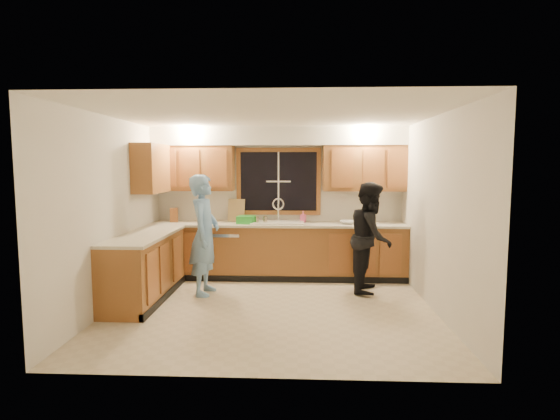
% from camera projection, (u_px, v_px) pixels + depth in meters
% --- Properties ---
extents(floor, '(4.20, 4.20, 0.00)m').
position_uv_depth(floor, '(272.00, 308.00, 5.73)').
color(floor, '#C3B396').
rests_on(floor, ground).
extents(ceiling, '(4.20, 4.20, 0.00)m').
position_uv_depth(ceiling, '(271.00, 115.00, 5.48)').
color(ceiling, white).
extents(wall_back, '(4.20, 0.00, 4.20)m').
position_uv_depth(wall_back, '(279.00, 202.00, 7.49)').
color(wall_back, silver).
rests_on(wall_back, ground).
extents(wall_left, '(0.00, 3.80, 3.80)m').
position_uv_depth(wall_left, '(111.00, 213.00, 5.70)').
color(wall_left, silver).
rests_on(wall_left, ground).
extents(wall_right, '(0.00, 3.80, 3.80)m').
position_uv_depth(wall_right, '(437.00, 215.00, 5.51)').
color(wall_right, silver).
rests_on(wall_right, ground).
extents(base_cabinets_back, '(4.20, 0.60, 0.88)m').
position_uv_depth(base_cabinets_back, '(278.00, 252.00, 7.27)').
color(base_cabinets_back, '#92592A').
rests_on(base_cabinets_back, ground).
extents(base_cabinets_left, '(0.60, 1.90, 0.88)m').
position_uv_depth(base_cabinets_left, '(145.00, 268.00, 6.11)').
color(base_cabinets_left, '#92592A').
rests_on(base_cabinets_left, ground).
extents(countertop_back, '(4.20, 0.63, 0.04)m').
position_uv_depth(countertop_back, '(278.00, 224.00, 7.21)').
color(countertop_back, beige).
rests_on(countertop_back, base_cabinets_back).
extents(countertop_left, '(0.63, 1.90, 0.04)m').
position_uv_depth(countertop_left, '(145.00, 235.00, 6.07)').
color(countertop_left, beige).
rests_on(countertop_left, base_cabinets_left).
extents(upper_cabinets_left, '(1.35, 0.33, 0.75)m').
position_uv_depth(upper_cabinets_left, '(194.00, 168.00, 7.34)').
color(upper_cabinets_left, '#92592A').
rests_on(upper_cabinets_left, wall_back).
extents(upper_cabinets_right, '(1.35, 0.33, 0.75)m').
position_uv_depth(upper_cabinets_right, '(364.00, 168.00, 7.21)').
color(upper_cabinets_right, '#92592A').
rests_on(upper_cabinets_right, wall_back).
extents(upper_cabinets_return, '(0.33, 0.90, 0.75)m').
position_uv_depth(upper_cabinets_return, '(151.00, 168.00, 6.75)').
color(upper_cabinets_return, '#92592A').
rests_on(upper_cabinets_return, wall_left).
extents(soffit, '(4.20, 0.35, 0.30)m').
position_uv_depth(soffit, '(278.00, 136.00, 7.21)').
color(soffit, white).
rests_on(soffit, wall_back).
extents(window_frame, '(1.44, 0.03, 1.14)m').
position_uv_depth(window_frame, '(278.00, 181.00, 7.45)').
color(window_frame, black).
rests_on(window_frame, wall_back).
extents(sink, '(0.86, 0.52, 0.57)m').
position_uv_depth(sink, '(278.00, 226.00, 7.24)').
color(sink, silver).
rests_on(sink, countertop_back).
extents(dishwasher, '(0.60, 0.56, 0.82)m').
position_uv_depth(dishwasher, '(227.00, 253.00, 7.31)').
color(dishwasher, white).
rests_on(dishwasher, floor).
extents(stove, '(0.58, 0.75, 0.90)m').
position_uv_depth(stove, '(129.00, 277.00, 5.55)').
color(stove, white).
rests_on(stove, floor).
extents(man, '(0.45, 0.66, 1.74)m').
position_uv_depth(man, '(204.00, 235.00, 6.31)').
color(man, '#6B9ACB').
rests_on(man, floor).
extents(woman, '(0.79, 0.92, 1.63)m').
position_uv_depth(woman, '(371.00, 237.00, 6.45)').
color(woman, black).
rests_on(woman, floor).
extents(knife_block, '(0.15, 0.13, 0.24)m').
position_uv_depth(knife_block, '(174.00, 215.00, 7.38)').
color(knife_block, '#A05C2C').
rests_on(knife_block, countertop_back).
extents(cutting_board, '(0.29, 0.12, 0.38)m').
position_uv_depth(cutting_board, '(236.00, 210.00, 7.46)').
color(cutting_board, tan).
rests_on(cutting_board, countertop_back).
extents(dish_crate, '(0.31, 0.29, 0.13)m').
position_uv_depth(dish_crate, '(246.00, 220.00, 7.17)').
color(dish_crate, green).
rests_on(dish_crate, countertop_back).
extents(soap_bottle, '(0.11, 0.11, 0.19)m').
position_uv_depth(soap_bottle, '(303.00, 217.00, 7.35)').
color(soap_bottle, '#E05589').
rests_on(soap_bottle, countertop_back).
extents(bowl, '(0.32, 0.32, 0.06)m').
position_uv_depth(bowl, '(347.00, 222.00, 7.10)').
color(bowl, silver).
rests_on(bowl, countertop_back).
extents(can_left, '(0.07, 0.07, 0.11)m').
position_uv_depth(can_left, '(257.00, 220.00, 7.14)').
color(can_left, '#B4A78A').
rests_on(can_left, countertop_back).
extents(can_right, '(0.08, 0.08, 0.12)m').
position_uv_depth(can_right, '(265.00, 220.00, 7.12)').
color(can_right, '#B4A78A').
rests_on(can_right, countertop_back).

